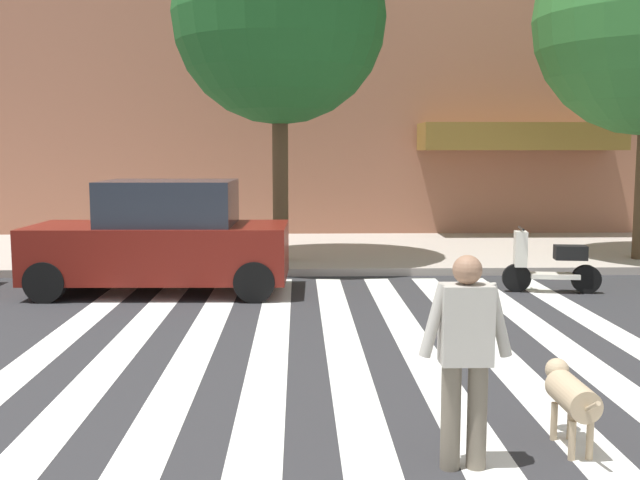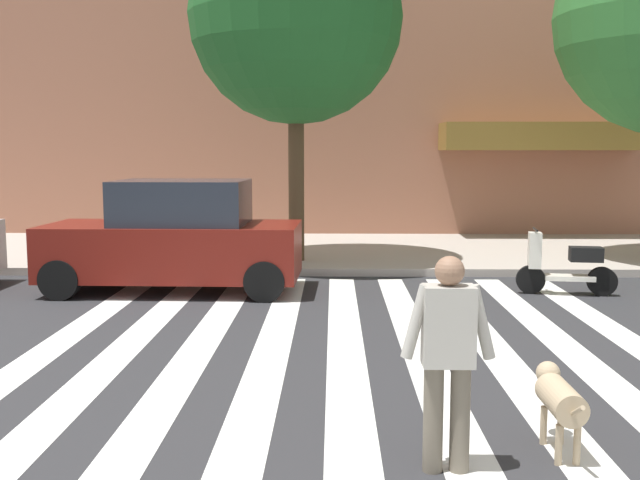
% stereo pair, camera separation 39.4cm
% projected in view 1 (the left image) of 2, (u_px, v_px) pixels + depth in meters
% --- Properties ---
extents(ground_plane, '(160.00, 160.00, 0.00)m').
position_uv_depth(ground_plane, '(292.00, 415.00, 6.76)').
color(ground_plane, '#2B2B2D').
extents(sidewalk_far, '(80.00, 6.00, 0.15)m').
position_uv_depth(sidewalk_far, '(296.00, 251.00, 17.13)').
color(sidewalk_far, '#AB9F94').
rests_on(sidewalk_far, ground_plane).
extents(crosswalk_stripes, '(7.65, 14.32, 0.01)m').
position_uv_depth(crosswalk_stripes, '(359.00, 414.00, 6.78)').
color(crosswalk_stripes, silver).
rests_on(crosswalk_stripes, ground_plane).
extents(parked_car_behind_first, '(4.32, 1.98, 1.90)m').
position_uv_depth(parked_car_behind_first, '(162.00, 240.00, 12.49)').
color(parked_car_behind_first, maroon).
rests_on(parked_car_behind_first, ground_plane).
extents(parked_scooter, '(1.63, 0.55, 1.11)m').
position_uv_depth(parked_scooter, '(552.00, 265.00, 12.54)').
color(parked_scooter, black).
rests_on(parked_scooter, ground_plane).
extents(street_tree_nearest, '(4.26, 4.26, 7.02)m').
position_uv_depth(street_tree_nearest, '(279.00, 17.00, 14.66)').
color(street_tree_nearest, '#4C3823').
rests_on(street_tree_nearest, sidewalk_far).
extents(pedestrian_dog_walker, '(0.70, 0.24, 1.64)m').
position_uv_depth(pedestrian_dog_walker, '(465.00, 350.00, 5.53)').
color(pedestrian_dog_walker, '#6B6051').
rests_on(pedestrian_dog_walker, ground_plane).
extents(dog_on_leash, '(0.26, 0.98, 0.65)m').
position_uv_depth(dog_on_leash, '(570.00, 394.00, 5.99)').
color(dog_on_leash, tan).
rests_on(dog_on_leash, ground_plane).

